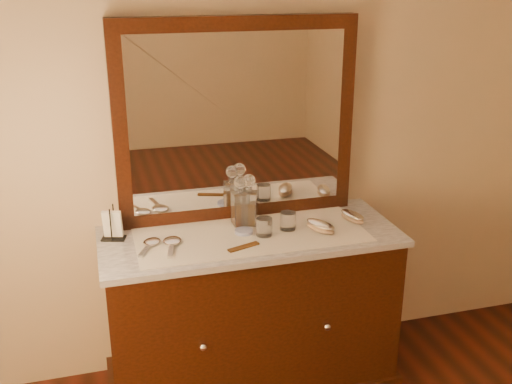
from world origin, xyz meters
TOP-DOWN VIEW (x-y plane):
  - dresser_cabinet at (0.00, 1.96)m, footprint 1.40×0.55m
  - dresser_plinth at (0.00, 1.96)m, footprint 1.46×0.59m
  - knob_left at (-0.30, 1.67)m, footprint 0.04×0.04m
  - knob_right at (0.30, 1.67)m, footprint 0.04×0.04m
  - marble_top at (0.00, 1.96)m, footprint 1.44×0.59m
  - mirror_frame at (0.00, 2.20)m, footprint 1.20×0.08m
  - mirror_glass at (0.00, 2.17)m, footprint 1.06×0.01m
  - lace_runner at (0.00, 1.94)m, footprint 1.10×0.45m
  - pin_dish at (-0.03, 1.96)m, footprint 0.11×0.11m
  - comb at (-0.07, 1.80)m, footprint 0.16×0.08m
  - napkin_rack at (-0.64, 2.07)m, footprint 0.12×0.09m
  - decanter_left at (-0.02, 2.07)m, footprint 0.08×0.08m
  - decanter_right at (0.02, 2.07)m, footprint 0.10×0.10m
  - brush_near at (0.34, 1.89)m, footprint 0.14×0.19m
  - brush_far at (0.54, 1.97)m, footprint 0.11×0.17m
  - hand_mirror_outer at (-0.48, 1.95)m, footprint 0.13×0.20m
  - hand_mirror_inner at (-0.38, 1.93)m, footprint 0.11×0.23m
  - tumblers at (0.12, 1.93)m, footprint 0.21×0.12m

SIDE VIEW (x-z plane):
  - dresser_plinth at x=0.00m, z-range 0.00..0.08m
  - dresser_cabinet at x=0.00m, z-range 0.00..0.82m
  - knob_left at x=-0.30m, z-range 0.43..0.47m
  - knob_right at x=0.30m, z-range 0.43..0.47m
  - marble_top at x=0.00m, z-range 0.82..0.85m
  - lace_runner at x=0.00m, z-range 0.85..0.85m
  - comb at x=-0.07m, z-range 0.85..0.86m
  - pin_dish at x=-0.03m, z-range 0.85..0.87m
  - hand_mirror_outer at x=-0.48m, z-range 0.85..0.87m
  - hand_mirror_inner at x=-0.38m, z-range 0.85..0.87m
  - brush_far at x=0.54m, z-range 0.85..0.90m
  - brush_near at x=0.34m, z-range 0.85..0.90m
  - tumblers at x=0.12m, z-range 0.85..0.94m
  - napkin_rack at x=-0.64m, z-range 0.83..1.00m
  - decanter_left at x=-0.02m, z-range 0.82..1.08m
  - decanter_right at x=0.02m, z-range 0.82..1.08m
  - mirror_frame at x=0.00m, z-range 0.85..1.85m
  - mirror_glass at x=0.00m, z-range 0.92..1.78m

